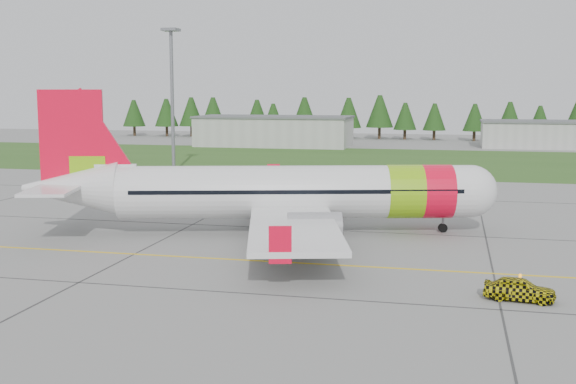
# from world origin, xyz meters

# --- Properties ---
(ground) EXTENTS (320.00, 320.00, 0.00)m
(ground) POSITION_xyz_m (0.00, 0.00, 0.00)
(ground) COLOR gray
(ground) RESTS_ON ground
(aircraft) EXTENTS (38.27, 36.02, 11.80)m
(aircraft) POSITION_xyz_m (-6.19, 18.00, 3.40)
(aircraft) COLOR silver
(aircraft) RESTS_ON ground
(follow_me_car) EXTENTS (1.53, 1.74, 3.92)m
(follow_me_car) POSITION_xyz_m (11.10, 2.11, 1.96)
(follow_me_car) COLOR yellow
(follow_me_car) RESTS_ON ground
(service_van) EXTENTS (1.60, 1.53, 4.24)m
(service_van) POSITION_xyz_m (-8.27, 51.83, 2.12)
(service_van) COLOR silver
(service_van) RESTS_ON ground
(grass_strip) EXTENTS (320.00, 50.00, 0.03)m
(grass_strip) POSITION_xyz_m (0.00, 82.00, 0.01)
(grass_strip) COLOR #30561E
(grass_strip) RESTS_ON ground
(taxi_guideline) EXTENTS (120.00, 0.25, 0.02)m
(taxi_guideline) POSITION_xyz_m (0.00, 8.00, 0.01)
(taxi_guideline) COLOR gold
(taxi_guideline) RESTS_ON ground
(hangar_west) EXTENTS (32.00, 14.00, 6.00)m
(hangar_west) POSITION_xyz_m (-30.00, 110.00, 3.00)
(hangar_west) COLOR #A8A8A3
(hangar_west) RESTS_ON ground
(hangar_east) EXTENTS (24.00, 12.00, 5.20)m
(hangar_east) POSITION_xyz_m (25.00, 118.00, 2.60)
(hangar_east) COLOR #A8A8A3
(hangar_east) RESTS_ON ground
(floodlight_mast) EXTENTS (0.50, 0.50, 20.00)m
(floodlight_mast) POSITION_xyz_m (-32.00, 58.00, 10.00)
(floodlight_mast) COLOR slate
(floodlight_mast) RESTS_ON ground
(treeline) EXTENTS (160.00, 8.00, 10.00)m
(treeline) POSITION_xyz_m (0.00, 138.00, 5.00)
(treeline) COLOR #1C3F14
(treeline) RESTS_ON ground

